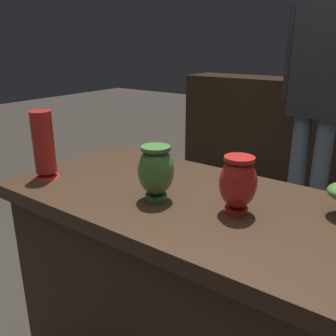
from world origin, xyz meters
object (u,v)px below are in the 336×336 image
vase_left_accent (238,183)px  vase_right_accent (44,146)px  visitor_center_back (319,89)px  vase_centerpiece (156,171)px

vase_left_accent → vase_right_accent: (-0.72, -0.14, 0.03)m
vase_right_accent → visitor_center_back: visitor_center_back is taller
vase_left_accent → vase_right_accent: size_ratio=0.70×
vase_centerpiece → visitor_center_back: 1.51m
vase_centerpiece → vase_right_accent: bearing=-170.3°
vase_right_accent → visitor_center_back: (0.55, 1.58, 0.09)m
vase_left_accent → vase_right_accent: vase_right_accent is taller
vase_left_accent → vase_right_accent: 0.74m
visitor_center_back → vase_left_accent: bearing=103.1°
vase_left_accent → visitor_center_back: size_ratio=0.10×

